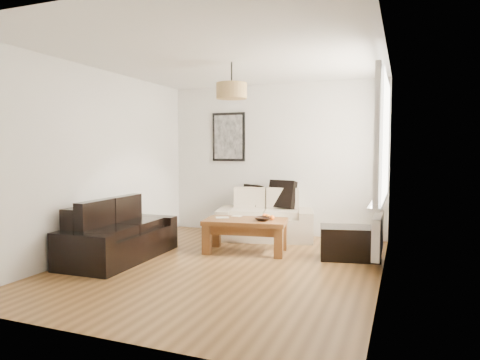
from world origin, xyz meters
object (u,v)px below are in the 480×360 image
at_px(loveseat_cream, 265,215).
at_px(sofa_leather, 120,232).
at_px(coffee_table, 246,236).
at_px(ottoman, 349,243).

relative_size(loveseat_cream, sofa_leather, 0.91).
height_order(loveseat_cream, coffee_table, loveseat_cream).
bearing_deg(coffee_table, ottoman, 6.02).
relative_size(sofa_leather, coffee_table, 1.47).
height_order(sofa_leather, coffee_table, sofa_leather).
height_order(coffee_table, ottoman, coffee_table).
distance_m(sofa_leather, coffee_table, 1.74).
distance_m(sofa_leather, ottoman, 3.09).
bearing_deg(sofa_leather, loveseat_cream, -37.62).
distance_m(loveseat_cream, sofa_leather, 2.42).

